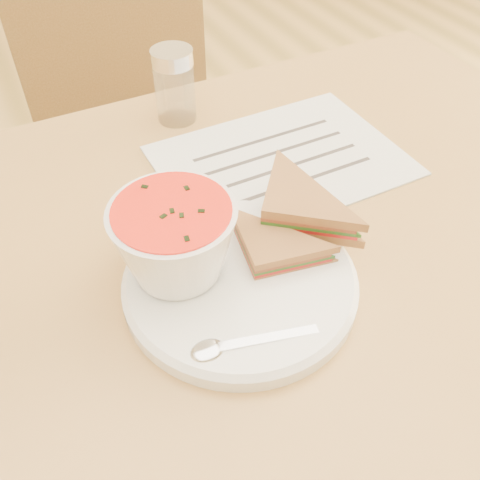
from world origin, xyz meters
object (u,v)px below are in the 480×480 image
dining_table (262,383)px  plate (240,283)px  soup_bowl (175,243)px  chair_far (151,152)px  condiment_shaker (175,86)px

dining_table → plate: 0.40m
soup_bowl → chair_far: bearing=75.4°
condiment_shaker → plate: bearing=-101.2°
chair_far → plate: size_ratio=3.92×
dining_table → soup_bowl: 0.46m
plate → soup_bowl: size_ratio=1.96×
dining_table → condiment_shaker: 0.50m
chair_far → condiment_shaker: (-0.04, -0.30, 0.32)m
soup_bowl → condiment_shaker: size_ratio=1.17×
dining_table → plate: plate is taller
soup_bowl → condiment_shaker: (0.12, 0.30, -0.01)m
dining_table → condiment_shaker: condiment_shaker is taller
dining_table → plate: bearing=-136.6°
plate → soup_bowl: 0.08m
plate → dining_table: bearing=43.4°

